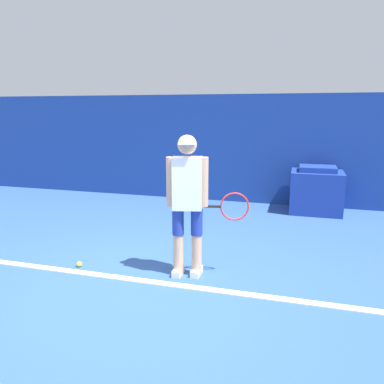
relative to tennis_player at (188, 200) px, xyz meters
name	(u,v)px	position (x,y,z in m)	size (l,w,h in m)	color
ground_plane	(144,285)	(-0.41, -0.41, -0.94)	(24.00, 24.00, 0.00)	#2D5193
back_wall	(221,149)	(-0.41, 3.87, 0.20)	(24.00, 0.10, 2.27)	navy
court_baseline	(147,281)	(-0.41, -0.32, -0.93)	(21.60, 0.10, 0.01)	white
tennis_player	(188,200)	(0.00, 0.00, 0.00)	(0.94, 0.35, 1.68)	tan
tennis_ball	(79,264)	(-1.40, -0.16, -0.90)	(0.07, 0.07, 0.07)	#D1E533
covered_chair	(316,191)	(1.57, 3.39, -0.51)	(0.96, 0.77, 0.91)	navy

